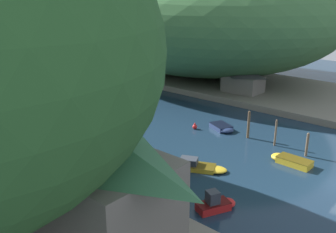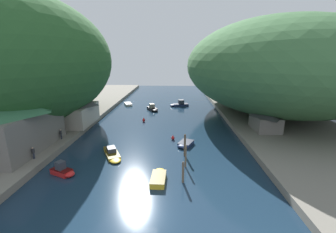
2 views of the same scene
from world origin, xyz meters
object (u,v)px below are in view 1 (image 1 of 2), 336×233
Objects in this scene: boat_far_upstream at (58,102)px; boat_red_skiff at (217,204)px; waterfront_building at (82,167)px; boat_navy_launch at (290,160)px; channel_buoy_near at (195,126)px; boat_moored_right at (196,166)px; boat_small_dinghy at (75,87)px; person_on_quay at (88,172)px; person_by_boathouse at (151,203)px; right_bank_cottage at (243,79)px; channel_buoy_far at (98,120)px; boathouse_shed at (19,132)px; boat_near_quay at (223,128)px.

boat_red_skiff is (-7.83, -34.74, -0.01)m from boat_far_upstream.
boat_navy_launch is at bearing -16.37° from waterfront_building.
boat_moored_right is at bearing -141.91° from channel_buoy_near.
waterfront_building reaches higher than boat_red_skiff.
person_on_quay is at bearing 134.45° from boat_small_dinghy.
boat_moored_right is at bearing 140.84° from boat_navy_launch.
person_on_quay reaches higher than boat_moored_right.
waterfront_building reaches higher than person_by_boathouse.
person_on_quay is (-20.16, -30.61, 1.36)m from boat_small_dinghy.
channel_buoy_near is at bearing -168.92° from right_bank_cottage.
waterfront_building is 14.59× the size of channel_buoy_far.
boat_small_dinghy is at bearing -132.56° from boat_moored_right.
boathouse_shed is 6.04× the size of person_by_boathouse.
boat_moored_right is at bearing 44.81° from boat_near_quay.
right_bank_cottage is at bearing -17.96° from channel_buoy_far.
boat_navy_launch is at bearing 113.18° from boat_moored_right.
boat_red_skiff is at bearing -71.23° from boathouse_shed.
boat_far_upstream is 3.13× the size of person_by_boathouse.
person_on_quay is at bearing 149.83° from boat_navy_launch.
boat_red_skiff is at bearing -114.51° from person_by_boathouse.
boat_red_skiff is at bearing -106.04° from channel_buoy_far.
boat_near_quay is at bearing -22.49° from boathouse_shed.
channel_buoy_far is (-8.73, 14.07, 0.08)m from boat_near_quay.
right_bank_cottage is 29.20m from boat_small_dinghy.
boat_near_quay is 3.54m from channel_buoy_near.
boat_red_skiff is (6.41, -18.84, -3.19)m from boathouse_shed.
channel_buoy_far reaches higher than boat_navy_launch.
waterfront_building reaches higher than boathouse_shed.
boat_small_dinghy is at bearing -64.81° from boat_near_quay.
channel_buoy_near is 0.53× the size of person_on_quay.
person_by_boathouse is at bearing -90.47° from boat_red_skiff.
boat_moored_right is at bearing -50.09° from boathouse_shed.
waterfront_building reaches higher than right_bank_cottage.
right_bank_cottage is at bearing 43.48° from boat_navy_launch.
boat_far_upstream is (16.62, 29.37, -4.74)m from waterfront_building.
person_by_boathouse is at bearing -151.15° from channel_buoy_near.
boat_navy_launch is 9.75m from boat_moored_right.
waterfront_building is 25.25m from boat_near_quay.
person_on_quay is at bearing -49.56° from boat_moored_right.
waterfront_building reaches higher than channel_buoy_near.
boat_small_dinghy is at bearing 86.84° from channel_buoy_near.
right_bank_cottage is 1.52× the size of boat_navy_launch.
channel_buoy_near is at bearing -167.76° from boat_moored_right.
right_bank_cottage is 1.22× the size of boat_far_upstream.
person_on_quay is at bearing -130.59° from channel_buoy_far.
waterfront_building is at bearing -130.30° from channel_buoy_far.
person_by_boathouse reaches higher than channel_buoy_near.
boathouse_shed is 2.62× the size of boat_near_quay.
boat_far_upstream is at bearing -27.78° from person_on_quay.
waterfront_building reaches higher than boat_near_quay.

